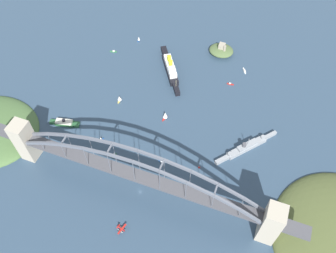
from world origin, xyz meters
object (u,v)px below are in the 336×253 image
(naval_cruiser, at_px, (246,147))
(small_boat_3, at_px, (230,84))
(ocean_liner, at_px, (170,68))
(small_boat_8, at_px, (113,51))
(small_boat_7, at_px, (165,115))
(channel_marker_buoy, at_px, (199,167))
(small_boat_2, at_px, (114,154))
(fort_island_mid_harbor, at_px, (221,50))
(seaplane_taxiing_near_bridge, at_px, (121,229))
(small_boat_1, at_px, (162,160))
(harbor_ferry_steamer, at_px, (65,123))
(small_boat_5, at_px, (244,71))
(harbor_arch_bridge, at_px, (138,177))
(small_boat_0, at_px, (119,98))
(small_boat_6, at_px, (101,139))
(small_boat_4, at_px, (139,39))

(naval_cruiser, xyz_separation_m, small_boat_3, (-39.45, 86.82, -2.41))
(ocean_liner, relative_size, small_boat_8, 7.83)
(small_boat_7, relative_size, channel_marker_buoy, 3.88)
(naval_cruiser, distance_m, small_boat_2, 140.92)
(small_boat_8, bearing_deg, fort_island_mid_harbor, 19.52)
(seaplane_taxiing_near_bridge, height_order, small_boat_1, small_boat_1)
(harbor_ferry_steamer, distance_m, small_boat_5, 230.54)
(small_boat_1, bearing_deg, channel_marker_buoy, 10.31)
(small_boat_2, height_order, small_boat_8, small_boat_2)
(fort_island_mid_harbor, relative_size, channel_marker_buoy, 11.70)
(fort_island_mid_harbor, bearing_deg, harbor_arch_bridge, -95.38)
(channel_marker_buoy, bearing_deg, harbor_arch_bridge, -135.13)
(small_boat_7, bearing_deg, small_boat_0, 174.49)
(fort_island_mid_harbor, xyz_separation_m, small_boat_7, (-30.69, -129.23, -0.14))
(harbor_arch_bridge, bearing_deg, small_boat_6, 147.08)
(harbor_arch_bridge, height_order, harbor_ferry_steamer, harbor_arch_bridge)
(seaplane_taxiing_near_bridge, relative_size, small_boat_4, 1.55)
(ocean_liner, relative_size, harbor_ferry_steamer, 2.19)
(ocean_liner, xyz_separation_m, fort_island_mid_harbor, (51.47, 56.60, -1.02))
(ocean_liner, distance_m, small_boat_0, 77.66)
(small_boat_7, bearing_deg, fort_island_mid_harbor, 76.64)
(harbor_arch_bridge, relative_size, small_boat_8, 32.23)
(harbor_arch_bridge, relative_size, small_boat_2, 39.13)
(ocean_liner, xyz_separation_m, naval_cruiser, (116.99, -82.10, -2.77))
(ocean_liner, relative_size, small_boat_7, 7.09)
(naval_cruiser, distance_m, small_boat_7, 96.69)
(ocean_liner, bearing_deg, small_boat_3, 3.48)
(small_boat_6, bearing_deg, small_boat_5, 52.74)
(small_boat_3, distance_m, small_boat_4, 143.78)
(small_boat_8, bearing_deg, small_boat_0, -59.33)
(naval_cruiser, xyz_separation_m, small_boat_2, (-128.31, -58.26, 0.41))
(harbor_arch_bridge, xyz_separation_m, small_boat_7, (-9.52, 95.62, -24.14))
(naval_cruiser, distance_m, small_boat_6, 157.10)
(small_boat_1, relative_size, small_boat_4, 0.87)
(small_boat_1, bearing_deg, small_boat_8, 131.64)
(small_boat_7, height_order, channel_marker_buoy, small_boat_7)
(small_boat_1, relative_size, small_boat_2, 0.81)
(harbor_ferry_steamer, height_order, small_boat_7, small_boat_7)
(harbor_ferry_steamer, relative_size, small_boat_3, 3.99)
(fort_island_mid_harbor, bearing_deg, small_boat_3, -63.32)
(naval_cruiser, bearing_deg, small_boat_7, 174.38)
(small_boat_2, bearing_deg, naval_cruiser, 24.42)
(small_boat_6, relative_size, small_boat_7, 0.64)
(small_boat_3, bearing_deg, channel_marker_buoy, -90.23)
(ocean_liner, distance_m, small_boat_2, 140.83)
(harbor_ferry_steamer, relative_size, small_boat_4, 4.65)
(harbor_ferry_steamer, relative_size, small_boat_8, 3.57)
(small_boat_2, xyz_separation_m, small_boat_3, (88.86, 145.07, -2.82))
(small_boat_3, bearing_deg, ocean_liner, -176.52)
(seaplane_taxiing_near_bridge, bearing_deg, small_boat_8, 117.56)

